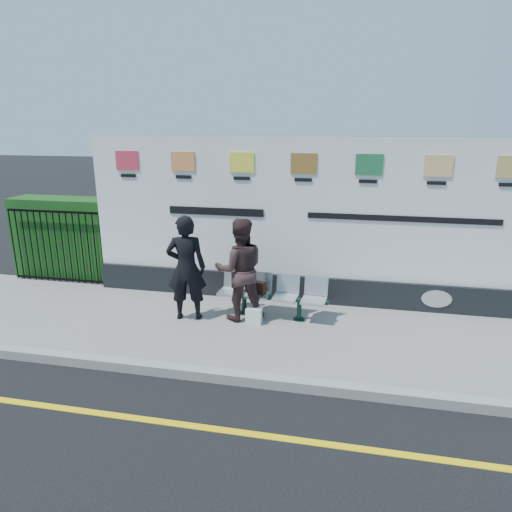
{
  "coord_description": "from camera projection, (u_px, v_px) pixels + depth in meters",
  "views": [
    {
      "loc": [
        1.32,
        -4.22,
        3.34
      ],
      "look_at": [
        -0.13,
        2.78,
        1.25
      ],
      "focal_mm": 32.0,
      "sensor_mm": 36.0,
      "label": 1
    }
  ],
  "objects": [
    {
      "name": "carrier_bag_white",
      "position": [
        254.0,
        316.0,
        7.6
      ],
      "size": [
        0.26,
        0.16,
        0.26
      ],
      "primitive_type": "cube",
      "color": "silver",
      "rests_on": "pavement"
    },
    {
      "name": "hedge",
      "position": [
        69.0,
        237.0,
        9.82
      ],
      "size": [
        2.35,
        0.7,
        1.7
      ],
      "primitive_type": "cube",
      "color": "#184715",
      "rests_on": "pavement"
    },
    {
      "name": "railing",
      "position": [
        56.0,
        246.0,
        9.42
      ],
      "size": [
        2.05,
        0.06,
        1.54
      ],
      "primitive_type": null,
      "color": "black",
      "rests_on": "pavement"
    },
    {
      "name": "billboard",
      "position": [
        302.0,
        233.0,
        8.28
      ],
      "size": [
        8.0,
        0.3,
        3.0
      ],
      "color": "black",
      "rests_on": "pavement"
    },
    {
      "name": "woman_right",
      "position": [
        240.0,
        270.0,
        7.59
      ],
      "size": [
        1.02,
        0.91,
        1.74
      ],
      "primitive_type": "imported",
      "rotation": [
        0.0,
        0.0,
        3.49
      ],
      "color": "#372424",
      "rests_on": "pavement"
    },
    {
      "name": "kerb",
      "position": [
        239.0,
        378.0,
        6.08
      ],
      "size": [
        14.0,
        0.18,
        0.14
      ],
      "primitive_type": "cube",
      "color": "gray",
      "rests_on": "ground"
    },
    {
      "name": "pavement",
      "position": [
        260.0,
        331.0,
        7.49
      ],
      "size": [
        14.0,
        3.0,
        0.12
      ],
      "primitive_type": "cube",
      "color": "gray",
      "rests_on": "ground"
    },
    {
      "name": "bench",
      "position": [
        271.0,
        306.0,
        7.84
      ],
      "size": [
        1.89,
        0.64,
        0.4
      ],
      "primitive_type": null,
      "rotation": [
        0.0,
        0.0,
        -0.08
      ],
      "color": "#AAB0B3",
      "rests_on": "pavement"
    },
    {
      "name": "handbag_brown",
      "position": [
        258.0,
        288.0,
        7.82
      ],
      "size": [
        0.3,
        0.2,
        0.22
      ],
      "primitive_type": "cube",
      "rotation": [
        0.0,
        0.0,
        -0.33
      ],
      "color": "black",
      "rests_on": "bench"
    },
    {
      "name": "woman_left",
      "position": [
        186.0,
        268.0,
        7.6
      ],
      "size": [
        0.73,
        0.57,
        1.79
      ],
      "primitive_type": "imported",
      "rotation": [
        0.0,
        0.0,
        3.37
      ],
      "color": "black",
      "rests_on": "pavement"
    },
    {
      "name": "yellow_line",
      "position": [
        218.0,
        429.0,
        5.16
      ],
      "size": [
        14.0,
        0.1,
        0.01
      ],
      "primitive_type": "cube",
      "color": "yellow",
      "rests_on": "ground"
    },
    {
      "name": "ground",
      "position": [
        218.0,
        430.0,
        5.16
      ],
      "size": [
        80.0,
        80.0,
        0.0
      ],
      "primitive_type": "plane",
      "color": "black"
    }
  ]
}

